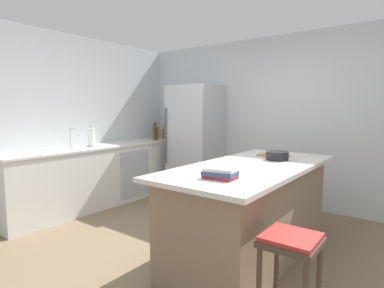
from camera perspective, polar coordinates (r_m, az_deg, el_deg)
ground_plane at (r=3.45m, az=-1.11°, el=-19.01°), size 7.20×7.20×0.00m
wall_rear at (r=5.09m, az=14.77°, el=4.13°), size 6.00×0.10×2.60m
wall_left at (r=5.02m, az=-23.73°, el=3.78°), size 0.10×6.00×2.60m
counter_run_left at (r=5.12m, az=-15.94°, el=-5.35°), size 0.65×3.14×0.92m
kitchen_island at (r=3.29m, az=10.87°, el=-11.63°), size 1.01×2.26×0.93m
refrigerator at (r=5.36m, az=0.67°, el=0.59°), size 0.79×0.74×1.88m
bar_stool at (r=2.26m, az=17.60°, el=-18.46°), size 0.36×0.36×0.66m
sink_faucet at (r=4.79m, az=-21.27°, el=1.15°), size 0.15×0.05×0.30m
paper_towel_roll at (r=4.94m, az=-17.99°, el=1.13°), size 0.14×0.14×0.31m
gin_bottle at (r=5.97m, az=-4.62°, el=2.19°), size 0.07×0.07×0.31m
vinegar_bottle at (r=5.91m, az=-5.17°, el=1.88°), size 0.05×0.05×0.25m
olive_oil_bottle at (r=5.90m, az=-6.34°, el=2.13°), size 0.05×0.05×0.32m
whiskey_bottle at (r=5.80m, az=-6.77°, el=2.07°), size 0.07×0.07×0.32m
syrup_bottle at (r=5.68m, az=-6.87°, el=1.89°), size 0.06×0.06×0.29m
cookbook_stack at (r=2.50m, az=5.16°, el=-5.37°), size 0.28×0.20×0.09m
mixing_bowl at (r=3.52m, az=15.33°, el=-2.08°), size 0.24×0.24×0.09m
cutting_board at (r=3.76m, az=14.66°, el=-2.09°), size 0.34×0.21×0.02m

